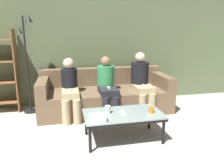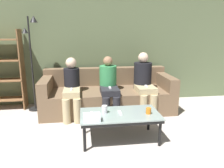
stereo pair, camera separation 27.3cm
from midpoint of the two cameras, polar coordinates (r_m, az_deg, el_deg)
wall_back at (r=4.64m, az=-0.38°, el=11.13°), size 12.00×0.06×2.60m
couch at (r=4.26m, az=0.63°, el=-2.96°), size 2.46×0.97×0.78m
coffee_table at (r=3.09m, az=4.65°, el=-8.37°), size 1.10×0.60×0.40m
cup_near_left at (r=3.06m, az=0.59°, el=-6.65°), size 0.08×0.08×0.11m
cup_near_right at (r=3.10m, az=12.04°, el=-6.91°), size 0.07×0.07×0.09m
tissue_box at (r=2.80m, az=-2.49°, el=-8.72°), size 0.22×0.12×0.13m
game_remote at (r=3.07m, az=4.67°, el=-7.52°), size 0.04×0.15×0.02m
standing_lamp at (r=4.32m, az=-18.49°, el=7.44°), size 0.31×0.26×1.78m
seated_person_left_end at (r=3.91m, az=-8.51°, el=-0.64°), size 0.31×0.68×1.05m
seated_person_mid_left at (r=3.97m, az=1.13°, el=-0.09°), size 0.32×0.69×1.06m
seated_person_mid_right at (r=4.14m, az=10.23°, el=0.77°), size 0.34×0.67×1.12m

